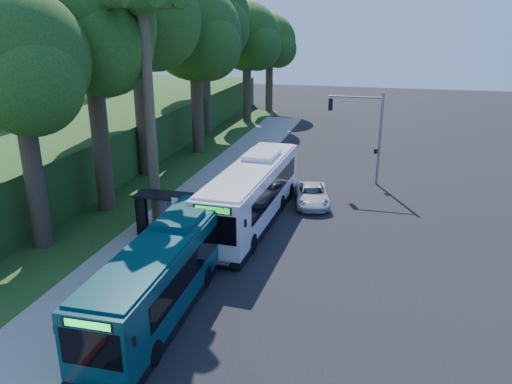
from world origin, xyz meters
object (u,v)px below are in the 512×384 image
(teal_bus, at_px, (165,270))
(pickup, at_px, (312,195))
(white_bus, at_px, (252,192))
(bus_shelter, at_px, (161,205))

(teal_bus, xyz_separation_m, pickup, (4.40, 14.37, -1.06))
(white_bus, xyz_separation_m, teal_bus, (-1.21, -10.41, -0.21))
(white_bus, xyz_separation_m, pickup, (3.20, 3.96, -1.26))
(bus_shelter, xyz_separation_m, white_bus, (4.66, 3.25, 0.12))
(white_bus, bearing_deg, teal_bus, -94.26)
(teal_bus, height_order, pickup, teal_bus)
(bus_shelter, xyz_separation_m, teal_bus, (3.45, -7.15, -0.09))
(pickup, bearing_deg, teal_bus, -118.97)
(bus_shelter, bearing_deg, teal_bus, -64.23)
(teal_bus, relative_size, pickup, 2.49)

